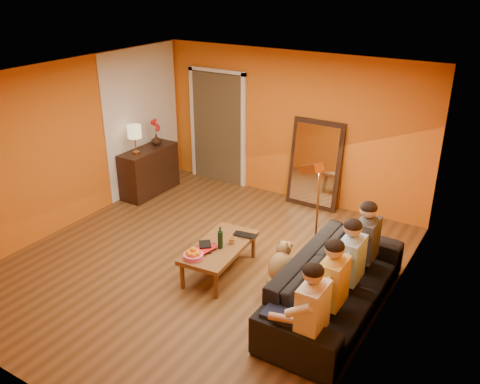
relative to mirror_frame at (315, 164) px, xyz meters
The scene contains 27 objects.
room_shell 2.39m from the mirror_frame, 103.68° to the right, with size 5.00×5.50×2.60m.
white_accent 3.21m from the mirror_frame, 163.83° to the right, with size 0.02×1.90×2.58m, color white.
doorway_recess 2.08m from the mirror_frame, behind, with size 1.06×0.30×2.10m, color #3F2D19.
door_jamb_left 2.64m from the mirror_frame, behind, with size 0.08×0.06×2.20m, color white.
door_jamb_right 1.51m from the mirror_frame, behind, with size 0.08×0.06×2.20m, color white.
door_header 2.46m from the mirror_frame, behind, with size 1.22×0.06×0.08m, color white.
mirror_frame is the anchor object (origin of this frame).
mirror_glass 0.04m from the mirror_frame, 90.00° to the right, with size 0.78×0.02×1.36m, color white.
sideboard 3.01m from the mirror_frame, 158.84° to the right, with size 0.44×1.18×0.85m, color black.
table_lamp 3.13m from the mirror_frame, 153.68° to the right, with size 0.24×0.24×0.51m, color beige, non-canonical shape.
sofa 3.04m from the mirror_frame, 61.23° to the right, with size 0.97×2.47×0.72m, color black.
coffee_table 2.72m from the mirror_frame, 94.32° to the right, with size 0.62×1.22×0.42m, color brown, non-canonical shape.
floor_lamp 1.86m from the mirror_frame, 65.40° to the right, with size 0.30×0.24×1.44m, color #CD843C, non-canonical shape.
dog 2.61m from the mirror_frame, 75.48° to the right, with size 0.33×0.51×0.60m, color #9A7845, non-canonical shape.
person_far_left 3.97m from the mirror_frame, 66.54° to the right, with size 0.70×0.44×1.22m, color white, non-canonical shape.
person_mid_left 3.47m from the mirror_frame, 62.93° to the right, with size 0.70×0.44×1.22m, color gold, non-canonical shape.
person_mid_right 3.00m from the mirror_frame, 58.13° to the right, with size 0.70×0.44×1.22m, color #95C0E6, non-canonical shape.
person_far_right 2.55m from the mirror_frame, 51.57° to the right, with size 0.70×0.44×1.22m, color #36353A, non-canonical shape.
fruit_bowl 3.13m from the mirror_frame, 95.53° to the right, with size 0.26×0.26×0.16m, color #EC5387, non-canonical shape.
wine_bottle 2.72m from the mirror_frame, 93.19° to the right, with size 0.07×0.07×0.31m, color black.
tumbler 2.56m from the mirror_frame, 91.82° to the right, with size 0.09×0.09×0.09m, color #B27F3F.
laptop 2.33m from the mirror_frame, 90.52° to the right, with size 0.34×0.22×0.03m, color black.
book_lower 2.90m from the mirror_frame, 97.59° to the right, with size 0.19×0.25×0.02m, color black.
book_mid 2.89m from the mirror_frame, 97.42° to the right, with size 0.20×0.27×0.02m, color red.
book_upper 2.91m from the mirror_frame, 97.56° to the right, with size 0.15×0.21×0.02m, color black.
vase 2.92m from the mirror_frame, 163.43° to the right, with size 0.19×0.19×0.20m, color black.
flowers 2.95m from the mirror_frame, 163.43° to the right, with size 0.17×0.17×0.51m, color red, non-canonical shape.
Camera 1 is at (3.69, -4.94, 3.84)m, focal length 38.00 mm.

